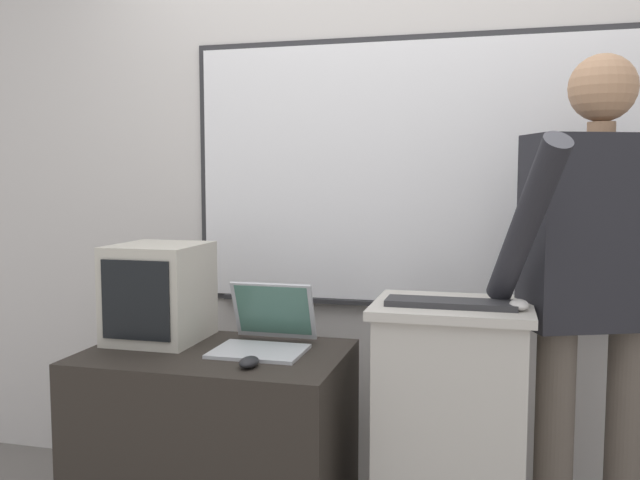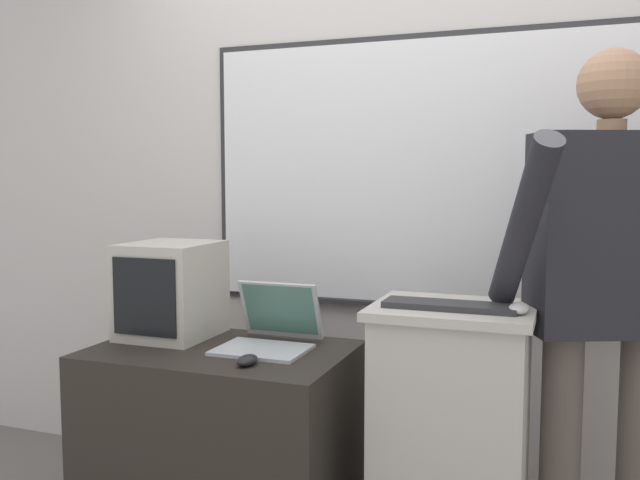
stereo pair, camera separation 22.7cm
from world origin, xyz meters
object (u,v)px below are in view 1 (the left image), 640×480
(wireless_keyboard, at_px, (451,303))
(computer_mouse_by_keyboard, at_px, (519,305))
(laptop, at_px, (267,330))
(crt_monitor, at_px, (159,292))
(lectern_podium, at_px, (450,440))
(person_presenter, at_px, (596,274))
(computer_mouse_by_laptop, at_px, (249,362))
(side_desk, at_px, (217,452))

(wireless_keyboard, relative_size, computer_mouse_by_keyboard, 4.19)
(laptop, height_order, crt_monitor, crt_monitor)
(lectern_podium, bearing_deg, crt_monitor, 177.50)
(lectern_podium, bearing_deg, person_presenter, 17.56)
(crt_monitor, bearing_deg, lectern_podium, -2.50)
(person_presenter, distance_m, wireless_keyboard, 0.51)
(wireless_keyboard, xyz_separation_m, computer_mouse_by_laptop, (-0.64, -0.17, -0.20))
(wireless_keyboard, bearing_deg, side_desk, -179.86)
(side_desk, distance_m, computer_mouse_by_keyboard, 1.20)
(side_desk, height_order, computer_mouse_by_keyboard, computer_mouse_by_keyboard)
(person_presenter, bearing_deg, wireless_keyboard, -179.06)
(person_presenter, distance_m, laptop, 1.16)
(crt_monitor, bearing_deg, side_desk, -21.06)
(wireless_keyboard, relative_size, computer_mouse_by_laptop, 4.19)
(wireless_keyboard, bearing_deg, person_presenter, 23.40)
(wireless_keyboard, bearing_deg, computer_mouse_by_laptop, -165.25)
(lectern_podium, relative_size, crt_monitor, 2.58)
(laptop, bearing_deg, computer_mouse_by_keyboard, -6.85)
(laptop, distance_m, computer_mouse_by_keyboard, 0.90)
(person_presenter, bearing_deg, lectern_podium, 175.10)
(lectern_podium, height_order, laptop, laptop)
(computer_mouse_by_keyboard, bearing_deg, person_presenter, 40.05)
(person_presenter, bearing_deg, computer_mouse_by_keyboard, -162.40)
(laptop, height_order, wireless_keyboard, laptop)
(laptop, bearing_deg, person_presenter, 5.41)
(laptop, bearing_deg, crt_monitor, 178.88)
(lectern_podium, xyz_separation_m, person_presenter, (0.46, 0.15, 0.57))
(lectern_podium, distance_m, crt_monitor, 1.19)
(lectern_podium, relative_size, side_desk, 1.02)
(laptop, bearing_deg, lectern_podium, -3.38)
(person_presenter, relative_size, computer_mouse_by_keyboard, 17.70)
(side_desk, xyz_separation_m, computer_mouse_by_laptop, (0.19, -0.17, 0.39))
(lectern_podium, xyz_separation_m, crt_monitor, (-1.10, 0.05, 0.45))
(side_desk, height_order, wireless_keyboard, wireless_keyboard)
(side_desk, distance_m, person_presenter, 1.47)
(side_desk, xyz_separation_m, computer_mouse_by_keyboard, (1.04, -0.01, 0.59))
(person_presenter, height_order, wireless_keyboard, person_presenter)
(computer_mouse_by_keyboard, xyz_separation_m, crt_monitor, (-1.31, 0.11, -0.04))
(lectern_podium, xyz_separation_m, computer_mouse_by_keyboard, (0.21, -0.07, 0.49))
(wireless_keyboard, xyz_separation_m, crt_monitor, (-1.10, 0.10, -0.03))
(side_desk, relative_size, computer_mouse_by_laptop, 9.28)
(person_presenter, xyz_separation_m, crt_monitor, (-1.56, -0.10, -0.11))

